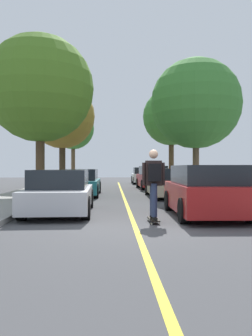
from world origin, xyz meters
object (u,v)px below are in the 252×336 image
(parked_car_left_near, at_px, (81,183))
(skateboard, at_px, (153,219))
(parked_car_right_nearest, at_px, (205,191))
(street_tree_right_nearest, at_px, (196,104))
(skateboarder, at_px, (154,179))
(parked_car_right_near, at_px, (169,183))
(street_tree_right_near, at_px, (171,117))
(street_tree_left_near, at_px, (62,116))
(streetlamp, at_px, (41,132))
(street_tree_left_far, at_px, (73,129))
(parked_car_left_nearest, at_px, (61,192))
(street_tree_left_nearest, at_px, (40,89))
(parked_car_right_farthest, at_px, (143,176))
(parked_car_right_far, at_px, (153,178))

(parked_car_left_near, distance_m, skateboard, 8.85)
(parked_car_left_near, distance_m, parked_car_right_nearest, 8.50)
(street_tree_right_nearest, distance_m, skateboarder, 10.12)
(parked_car_right_nearest, relative_size, parked_car_right_near, 0.90)
(skateboarder, bearing_deg, street_tree_right_near, 78.63)
(street_tree_right_nearest, relative_size, skateboard, 8.16)
(street_tree_right_nearest, height_order, skateboard, street_tree_right_nearest)
(parked_car_right_near, bearing_deg, street_tree_left_near, 134.04)
(street_tree_right_nearest, distance_m, streetlamp, 7.94)
(street_tree_left_near, xyz_separation_m, streetlamp, (-0.10, -6.03, -1.62))
(parked_car_right_nearest, distance_m, street_tree_left_near, 14.33)
(parked_car_right_near, xyz_separation_m, street_tree_right_nearest, (1.65, 1.43, 4.04))
(street_tree_right_nearest, relative_size, streetlamp, 1.36)
(parked_car_right_nearest, distance_m, streetlamp, 9.09)
(street_tree_left_far, xyz_separation_m, street_tree_right_near, (7.56, -3.33, 0.50))
(skateboard, height_order, skateboarder, skateboarder)
(parked_car_left_nearest, relative_size, street_tree_right_near, 0.60)
(street_tree_left_nearest, distance_m, street_tree_left_near, 6.73)
(street_tree_left_near, relative_size, skateboarder, 3.81)
(street_tree_left_far, relative_size, skateboard, 7.33)
(parked_car_right_nearest, xyz_separation_m, parked_car_right_near, (0.00, 6.34, -0.07))
(parked_car_right_farthest, height_order, street_tree_right_nearest, street_tree_right_nearest)
(parked_car_right_near, relative_size, parked_car_right_far, 1.07)
(parked_car_left_near, height_order, parked_car_right_nearest, parked_car_right_nearest)
(parked_car_right_near, relative_size, parked_car_right_farthest, 1.06)
(parked_car_right_near, relative_size, street_tree_right_nearest, 0.66)
(parked_car_right_nearest, distance_m, parked_car_right_farthest, 19.85)
(skateboarder, bearing_deg, parked_car_right_near, 77.75)
(parked_car_right_far, relative_size, street_tree_left_nearest, 0.59)
(street_tree_right_near, bearing_deg, parked_car_right_farthest, 109.36)
(parked_car_left_near, height_order, streetlamp, streetlamp)
(parked_car_right_farthest, xyz_separation_m, street_tree_left_far, (-5.90, -1.37, 3.91))
(street_tree_right_nearest, distance_m, skateboard, 10.49)
(parked_car_right_far, bearing_deg, streetlamp, -133.43)
(skateboard, bearing_deg, parked_car_left_nearest, 144.37)
(parked_car_left_near, relative_size, street_tree_left_near, 0.68)
(street_tree_left_nearest, distance_m, streetlamp, 1.97)
(parked_car_left_nearest, relative_size, parked_car_right_nearest, 1.03)
(street_tree_left_nearest, bearing_deg, parked_car_right_nearest, -44.06)
(streetlamp, bearing_deg, street_tree_left_near, 89.06)
(streetlamp, bearing_deg, street_tree_left_nearest, -81.93)
(street_tree_left_near, bearing_deg, parked_car_right_near, -45.96)
(parked_car_left_near, distance_m, skateboarder, 8.88)
(street_tree_right_near, bearing_deg, streetlamp, -131.21)
(parked_car_right_farthest, bearing_deg, street_tree_left_nearest, -112.67)
(parked_car_right_nearest, height_order, street_tree_right_nearest, street_tree_right_nearest)
(parked_car_left_nearest, relative_size, parked_car_right_far, 0.99)
(parked_car_right_far, distance_m, street_tree_right_nearest, 6.58)
(street_tree_left_nearest, height_order, street_tree_right_nearest, street_tree_left_nearest)
(parked_car_right_farthest, bearing_deg, street_tree_left_near, -128.56)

